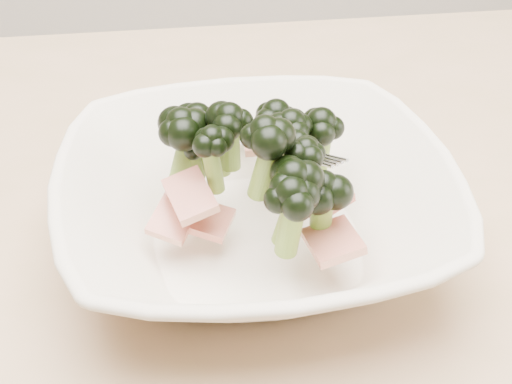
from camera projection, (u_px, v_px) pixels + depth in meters
dining_table at (195, 294)px, 0.67m from camera, size 1.20×0.80×0.75m
broccoli_dish at (256, 199)px, 0.55m from camera, size 0.31×0.31×0.13m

